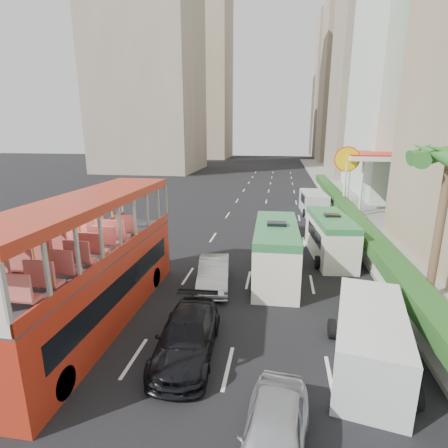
% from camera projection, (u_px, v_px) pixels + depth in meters
% --- Properties ---
extents(ground_plane, '(200.00, 200.00, 0.00)m').
position_uv_depth(ground_plane, '(246.00, 335.00, 13.12)').
color(ground_plane, black).
rests_on(ground_plane, ground).
extents(double_decker_bus, '(2.50, 11.00, 5.06)m').
position_uv_depth(double_decker_bus, '(92.00, 262.00, 13.40)').
color(double_decker_bus, '#B22916').
rests_on(double_decker_bus, ground).
extents(car_silver_lane_a, '(1.99, 4.29, 1.36)m').
position_uv_depth(car_silver_lane_a, '(214.00, 286.00, 17.26)').
color(car_silver_lane_a, '#B2B4B9').
rests_on(car_silver_lane_a, ground).
extents(car_black, '(2.19, 4.78, 1.36)m').
position_uv_depth(car_black, '(188.00, 354.00, 11.99)').
color(car_black, black).
rests_on(car_black, ground).
extents(van_asset, '(2.56, 4.59, 1.21)m').
position_uv_depth(van_asset, '(281.00, 235.00, 25.70)').
color(van_asset, silver).
rests_on(van_asset, ground).
extents(minibus_near, '(2.28, 6.41, 2.82)m').
position_uv_depth(minibus_near, '(276.00, 252.00, 17.96)').
color(minibus_near, silver).
rests_on(minibus_near, ground).
extents(minibus_far, '(2.51, 5.94, 2.56)m').
position_uv_depth(minibus_far, '(330.00, 237.00, 20.86)').
color(minibus_far, silver).
rests_on(minibus_far, ground).
extents(panel_van_near, '(2.89, 5.26, 1.99)m').
position_uv_depth(panel_van_near, '(369.00, 340.00, 11.06)').
color(panel_van_near, silver).
rests_on(panel_van_near, ground).
extents(panel_van_far, '(2.38, 5.05, 1.96)m').
position_uv_depth(panel_van_far, '(313.00, 203.00, 32.38)').
color(panel_van_far, silver).
rests_on(panel_van_far, ground).
extents(sidewalk, '(6.00, 120.00, 0.18)m').
position_uv_depth(sidewalk, '(358.00, 205.00, 35.56)').
color(sidewalk, '#99968C').
rests_on(sidewalk, ground).
extents(kerb_wall, '(0.30, 44.00, 1.00)m').
position_uv_depth(kerb_wall, '(350.00, 227.00, 25.34)').
color(kerb_wall, silver).
rests_on(kerb_wall, sidewalk).
extents(hedge, '(1.10, 44.00, 0.70)m').
position_uv_depth(hedge, '(352.00, 216.00, 25.13)').
color(hedge, '#2D6626').
rests_on(hedge, kerb_wall).
extents(palm_tree, '(0.36, 0.36, 6.40)m').
position_uv_depth(palm_tree, '(439.00, 229.00, 14.86)').
color(palm_tree, brown).
rests_on(palm_tree, sidewalk).
extents(shell_station, '(6.50, 8.00, 5.50)m').
position_uv_depth(shell_station, '(377.00, 182.00, 32.81)').
color(shell_station, silver).
rests_on(shell_station, ground).
extents(tower_mid, '(16.00, 16.00, 50.00)m').
position_uv_depth(tower_mid, '(388.00, 24.00, 59.25)').
color(tower_mid, tan).
rests_on(tower_mid, ground).
extents(tower_far_a, '(14.00, 14.00, 44.00)m').
position_uv_depth(tower_far_a, '(353.00, 68.00, 83.07)').
color(tower_far_a, tan).
rests_on(tower_far_a, ground).
extents(tower_far_b, '(14.00, 14.00, 40.00)m').
position_uv_depth(tower_far_b, '(338.00, 88.00, 104.57)').
color(tower_far_b, tan).
rests_on(tower_far_b, ground).
extents(tower_left_a, '(18.00, 18.00, 52.00)m').
position_uv_depth(tower_left_a, '(146.00, 24.00, 62.62)').
color(tower_left_a, tan).
rests_on(tower_left_a, ground).
extents(tower_left_b, '(16.00, 16.00, 46.00)m').
position_uv_depth(tower_left_b, '(201.00, 73.00, 96.47)').
color(tower_left_b, tan).
rests_on(tower_left_b, ground).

